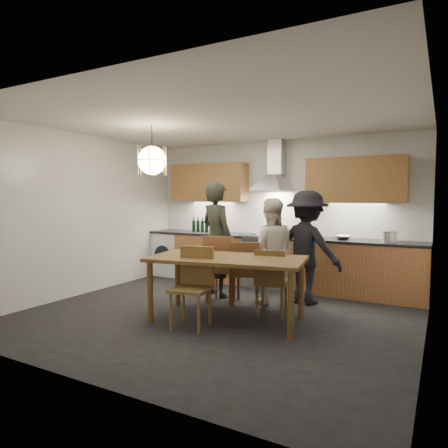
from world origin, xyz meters
The scene contains 17 objects.
ground centered at (0.00, 0.00, 0.00)m, with size 5.00×5.00×0.00m, color black.
room_shell centered at (0.00, 0.00, 1.71)m, with size 5.02×4.52×2.61m.
counter_run centered at (0.02, 1.95, 0.45)m, with size 5.00×0.62×0.90m.
range_stove centered at (0.00, 1.94, 0.44)m, with size 0.90×0.60×0.92m.
wall_fixtures centered at (0.00, 2.07, 1.87)m, with size 4.30×0.54×1.10m.
pendant_lamp centered at (-1.00, -0.10, 2.10)m, with size 0.43×0.43×0.70m.
dining_table centered at (0.23, -0.15, 0.73)m, with size 2.09×1.29×0.82m.
chair_back_left centered at (-0.24, 0.53, 0.58)m, with size 0.52×0.52×1.02m.
chair_back_mid centered at (0.12, 0.60, 0.54)m, with size 0.56×0.56×0.94m.
chair_back_right centered at (0.65, 0.30, 0.51)m, with size 0.47×0.47×0.89m.
chair_front centered at (-0.03, -0.52, 0.56)m, with size 0.51×0.51×0.97m.
person_left centered at (-0.52, 0.90, 0.91)m, with size 0.67×0.44×1.83m, color black.
person_mid centered at (0.39, 0.91, 0.78)m, with size 0.76×0.59×1.57m, color silver.
person_right centered at (0.87, 1.17, 0.84)m, with size 1.09×0.62×1.68m, color black.
mixing_bowl centered at (1.22, 1.95, 0.93)m, with size 0.27×0.27×0.07m, color silver.
stock_pot centered at (1.92, 1.92, 0.98)m, with size 0.23×0.23×0.16m, color silver.
wine_bottles centered at (-1.33, 1.99, 1.04)m, with size 0.76×0.07×0.28m.
Camera 1 is at (2.63, -4.58, 1.60)m, focal length 32.00 mm.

